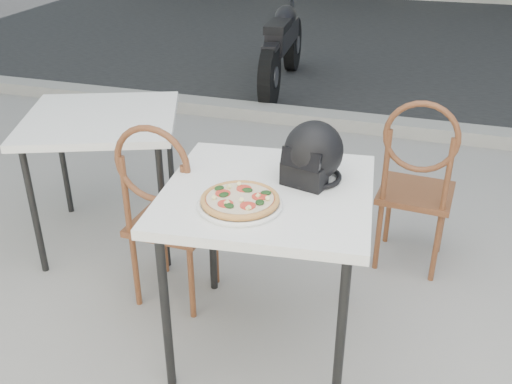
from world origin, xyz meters
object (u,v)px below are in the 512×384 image
(helmet, at_px, (313,155))
(cafe_table_side, at_px, (102,127))
(cafe_chair_side, at_px, (166,206))
(cafe_chair_main, at_px, (417,177))
(pizza, at_px, (240,199))
(motorcycle, at_px, (283,46))
(cafe_table_main, at_px, (268,204))
(plate, at_px, (240,205))

(helmet, height_order, cafe_table_side, helmet)
(cafe_chair_side, bearing_deg, cafe_table_side, -36.52)
(cafe_chair_main, bearing_deg, helmet, 62.85)
(cafe_chair_main, relative_size, cafe_chair_side, 1.01)
(pizza, height_order, cafe_chair_side, cafe_chair_side)
(cafe_chair_main, distance_m, motorcycle, 3.66)
(pizza, distance_m, cafe_table_side, 1.41)
(cafe_table_main, xyz_separation_m, motorcycle, (-1.07, 4.11, -0.29))
(cafe_table_main, height_order, cafe_chair_side, cafe_chair_side)
(cafe_chair_main, bearing_deg, motorcycle, -58.85)
(cafe_table_main, xyz_separation_m, helmet, (0.15, 0.14, 0.19))
(plate, relative_size, pizza, 1.10)
(cafe_table_side, xyz_separation_m, cafe_chair_side, (0.63, -0.49, -0.16))
(pizza, relative_size, cafe_chair_side, 0.36)
(cafe_chair_side, xyz_separation_m, motorcycle, (-0.51, 3.97, -0.11))
(plate, bearing_deg, helmet, 57.23)
(cafe_chair_side, height_order, motorcycle, motorcycle)
(pizza, relative_size, cafe_table_side, 0.34)
(cafe_table_main, relative_size, plate, 2.33)
(helmet, xyz_separation_m, cafe_chair_side, (-0.72, -0.00, -0.37))
(cafe_chair_main, distance_m, cafe_table_side, 1.81)
(helmet, distance_m, cafe_chair_main, 0.91)
(helmet, relative_size, cafe_chair_side, 0.31)
(cafe_table_main, distance_m, pizza, 0.22)
(cafe_table_side, bearing_deg, helmet, -19.69)
(cafe_table_main, xyz_separation_m, pizza, (-0.06, -0.19, 0.11))
(motorcycle, bearing_deg, cafe_table_main, -80.90)
(helmet, bearing_deg, pizza, -108.48)
(cafe_table_side, distance_m, motorcycle, 3.50)
(pizza, xyz_separation_m, cafe_chair_main, (0.65, 1.04, -0.29))
(cafe_table_main, distance_m, cafe_table_side, 1.35)
(cafe_chair_main, bearing_deg, cafe_table_main, 59.63)
(plate, relative_size, cafe_chair_main, 0.40)
(cafe_chair_main, distance_m, cafe_chair_side, 1.36)
(cafe_chair_main, height_order, cafe_table_side, cafe_chair_main)
(cafe_table_main, xyz_separation_m, cafe_table_side, (-1.20, 0.63, -0.02))
(plate, xyz_separation_m, cafe_table_side, (-1.14, 0.82, -0.10))
(cafe_table_side, bearing_deg, pizza, -35.53)
(helmet, bearing_deg, cafe_table_main, -123.03)
(pizza, distance_m, cafe_chair_main, 1.26)
(cafe_table_side, height_order, cafe_chair_side, cafe_chair_side)
(plate, xyz_separation_m, helmet, (0.21, 0.33, 0.11))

